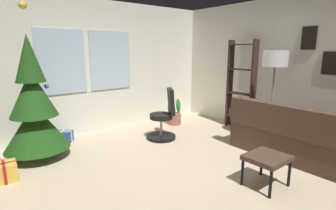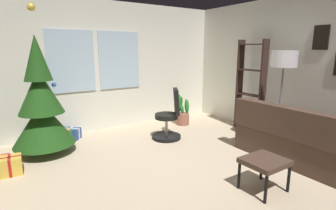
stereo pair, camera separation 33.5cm
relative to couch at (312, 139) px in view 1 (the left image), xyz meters
name	(u,v)px [view 1 (the left image)]	position (x,y,z in m)	size (l,w,h in m)	color
ground_plane	(195,177)	(-1.85, 0.74, -0.35)	(5.00, 5.44, 0.10)	#C8B292
wall_back_with_windows	(103,67)	(-1.86, 3.50, 1.04)	(5.00, 0.12, 2.67)	silver
wall_right_with_frames	(294,69)	(0.70, 0.73, 1.03)	(0.12, 5.44, 2.67)	silver
couch	(312,139)	(0.00, 0.00, 0.00)	(1.73, 2.05, 0.89)	#473227
footstool	(267,160)	(-1.38, -0.04, 0.05)	(0.50, 0.45, 0.41)	#473227
holiday_tree	(34,109)	(-3.41, 2.70, 0.49)	(0.97, 0.97, 2.38)	#4C331E
gift_box_green	(57,138)	(-2.99, 3.20, -0.20)	(0.27, 0.33, 0.22)	#1E722D
gift_box_gold	(4,172)	(-3.95, 2.16, -0.18)	(0.31, 0.29, 0.25)	gold
gift_box_blue	(62,136)	(-2.89, 3.21, -0.20)	(0.40, 0.38, 0.22)	#2D4C99
office_chair	(164,120)	(-1.28, 2.18, 0.07)	(0.59, 0.58, 0.97)	black
bookshelf	(241,91)	(0.44, 1.70, 0.52)	(0.18, 0.64, 1.90)	#32211C
floor_lamp	(275,63)	(0.17, 0.82, 1.15)	(0.43, 0.43, 1.68)	slate
potted_plant	(174,114)	(-0.50, 2.82, -0.06)	(0.36, 0.35, 0.71)	#965A46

